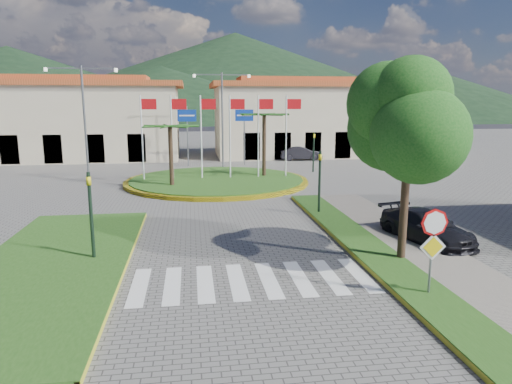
{
  "coord_description": "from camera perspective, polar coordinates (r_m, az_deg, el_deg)",
  "views": [
    {
      "loc": [
        -1.72,
        -9.43,
        5.51
      ],
      "look_at": [
        0.77,
        8.0,
        2.05
      ],
      "focal_mm": 32.0,
      "sensor_mm": 36.0,
      "label": 1
    }
  ],
  "objects": [
    {
      "name": "hill_near_back",
      "position": [
        139.7,
        -11.78,
        11.92
      ],
      "size": [
        110.0,
        110.0,
        16.0
      ],
      "primitive_type": "cone",
      "color": "black",
      "rests_on": "ground"
    },
    {
      "name": "traffic_light_left",
      "position": [
        16.69,
        -19.97,
        -1.91
      ],
      "size": [
        0.15,
        0.18,
        3.2
      ],
      "color": "black",
      "rests_on": "ground"
    },
    {
      "name": "direction_sign_west",
      "position": [
        40.45,
        -8.6,
        8.2
      ],
      "size": [
        1.6,
        0.14,
        5.2
      ],
      "color": "slate",
      "rests_on": "ground"
    },
    {
      "name": "street_lamp_centre",
      "position": [
        39.53,
        -4.23,
        9.63
      ],
      "size": [
        4.8,
        0.16,
        8.0
      ],
      "color": "slate",
      "rests_on": "ground"
    },
    {
      "name": "car_dark_a",
      "position": [
        45.61,
        -13.94,
        4.54
      ],
      "size": [
        3.17,
        1.3,
        1.08
      ],
      "primitive_type": "imported",
      "rotation": [
        0.0,
        0.0,
        1.56
      ],
      "color": "black",
      "rests_on": "ground"
    },
    {
      "name": "traffic_light_right",
      "position": [
        22.6,
        7.97,
        1.93
      ],
      "size": [
        0.15,
        0.18,
        3.2
      ],
      "color": "black",
      "rests_on": "ground"
    },
    {
      "name": "deciduous_tree",
      "position": [
        16.14,
        18.71,
        9.35
      ],
      "size": [
        3.6,
        3.6,
        6.8
      ],
      "color": "black",
      "rests_on": "ground"
    },
    {
      "name": "car_side_right",
      "position": [
        19.46,
        20.53,
        -4.11
      ],
      "size": [
        2.78,
        4.68,
        1.27
      ],
      "primitive_type": "imported",
      "rotation": [
        0.0,
        0.0,
        0.24
      ],
      "color": "black",
      "rests_on": "ground"
    },
    {
      "name": "stop_sign",
      "position": [
        13.69,
        21.27,
        -5.43
      ],
      "size": [
        0.8,
        0.11,
        2.65
      ],
      "color": "slate",
      "rests_on": "ground"
    },
    {
      "name": "sidewalk_right",
      "position": [
        14.82,
        24.51,
        -11.45
      ],
      "size": [
        4.0,
        28.0,
        0.15
      ],
      "primitive_type": "cube",
      "color": "gray",
      "rests_on": "ground"
    },
    {
      "name": "hill_far_west",
      "position": [
        158.74,
        -28.38,
        11.81
      ],
      "size": [
        140.0,
        140.0,
        22.0
      ],
      "primitive_type": "cone",
      "color": "black",
      "rests_on": "ground"
    },
    {
      "name": "hill_far_mid",
      "position": [
        170.51,
        -2.56,
        14.31
      ],
      "size": [
        180.0,
        180.0,
        30.0
      ],
      "primitive_type": "cone",
      "color": "black",
      "rests_on": "ground"
    },
    {
      "name": "verge_right",
      "position": [
        14.23,
        20.34,
        -12.01
      ],
      "size": [
        1.6,
        28.0,
        0.18
      ],
      "primitive_type": "cube",
      "color": "#234E16",
      "rests_on": "ground"
    },
    {
      "name": "direction_sign_east",
      "position": [
        40.72,
        -1.47,
        8.34
      ],
      "size": [
        1.6,
        0.14,
        5.2
      ],
      "color": "slate",
      "rests_on": "ground"
    },
    {
      "name": "median_left",
      "position": [
        17.04,
        -24.22,
        -8.45
      ],
      "size": [
        5.0,
        14.0,
        0.18
      ],
      "primitive_type": "cube",
      "color": "#234E16",
      "rests_on": "ground"
    },
    {
      "name": "building_right",
      "position": [
        48.88,
        5.83,
        9.19
      ],
      "size": [
        19.08,
        9.54,
        8.05
      ],
      "color": "beige",
      "rests_on": "ground"
    },
    {
      "name": "ground",
      "position": [
        11.06,
        2.02,
        -18.79
      ],
      "size": [
        160.0,
        160.0,
        0.0
      ],
      "primitive_type": "plane",
      "color": "slate",
      "rests_on": "ground"
    },
    {
      "name": "white_van",
      "position": [
        47.17,
        -17.41,
        4.7
      ],
      "size": [
        5.05,
        3.38,
        1.29
      ],
      "primitive_type": "imported",
      "rotation": [
        0.0,
        0.0,
        1.28
      ],
      "color": "silver",
      "rests_on": "ground"
    },
    {
      "name": "car_dark_b",
      "position": [
        44.57,
        5.59,
        4.84
      ],
      "size": [
        4.11,
        1.52,
        1.34
      ],
      "primitive_type": "imported",
      "rotation": [
        0.0,
        0.0,
        1.55
      ],
      "color": "black",
      "rests_on": "ground"
    },
    {
      "name": "traffic_light_far",
      "position": [
        36.91,
        7.22,
        5.49
      ],
      "size": [
        0.18,
        0.15,
        3.2
      ],
      "color": "black",
      "rests_on": "ground"
    },
    {
      "name": "hill_far_east",
      "position": [
        161.29,
        18.69,
        11.8
      ],
      "size": [
        120.0,
        120.0,
        18.0
      ],
      "primitive_type": "cone",
      "color": "black",
      "rests_on": "ground"
    },
    {
      "name": "crosswalk",
      "position": [
        14.61,
        -0.78,
        -11.01
      ],
      "size": [
        8.0,
        3.0,
        0.01
      ],
      "primitive_type": "cube",
      "color": "silver",
      "rests_on": "ground"
    },
    {
      "name": "roundabout_island",
      "position": [
        31.92,
        -4.91,
        1.46
      ],
      "size": [
        12.7,
        12.7,
        6.0
      ],
      "color": "yellow",
      "rests_on": "ground"
    },
    {
      "name": "building_left",
      "position": [
        49.02,
        -22.88,
        8.39
      ],
      "size": [
        23.32,
        9.54,
        8.05
      ],
      "color": "beige",
      "rests_on": "ground"
    },
    {
      "name": "street_lamp_west",
      "position": [
        34.23,
        -20.65,
        8.72
      ],
      "size": [
        4.8,
        0.16,
        8.0
      ],
      "color": "slate",
      "rests_on": "ground"
    }
  ]
}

